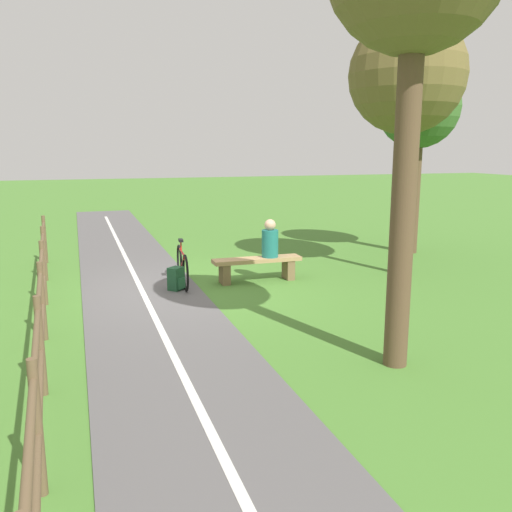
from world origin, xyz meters
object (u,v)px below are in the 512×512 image
backpack (176,279)px  tree_far_right (419,110)px  bench (257,265)px  person_seated (270,241)px  bicycle (182,266)px  tree_far_left (407,76)px

backpack → tree_far_right: bearing=-163.7°
bench → person_seated: (-0.27, 0.00, 0.49)m
bench → tree_far_right: size_ratio=0.39×
bicycle → backpack: 0.50m
person_seated → bicycle: 1.83m
tree_far_left → tree_far_right: 2.55m
tree_far_left → tree_far_right: bearing=-130.6°
backpack → tree_far_left: bearing=179.7°
bench → backpack: bearing=7.7°
bicycle → backpack: (0.20, 0.43, -0.15)m
bicycle → tree_far_left: 5.92m
bench → tree_far_left: tree_far_left is taller
person_seated → backpack: size_ratio=1.71×
tree_far_left → tree_far_right: tree_far_left is taller
bicycle → tree_far_left: bearing=88.4°
backpack → bicycle: bearing=-114.9°
bicycle → tree_far_right: (-6.22, -1.45, 3.21)m
bench → person_seated: size_ratio=2.35×
person_seated → bicycle: size_ratio=0.44×
person_seated → tree_far_left: 4.32m
person_seated → backpack: bearing=6.7°
backpack → tree_far_right: tree_far_right is taller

